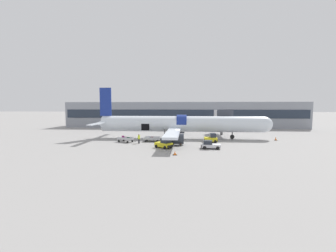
{
  "coord_description": "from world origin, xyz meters",
  "views": [
    {
      "loc": [
        0.84,
        -43.7,
        6.96
      ],
      "look_at": [
        -2.87,
        1.89,
        2.97
      ],
      "focal_mm": 24.0,
      "sensor_mm": 36.0,
      "label": 1
    }
  ],
  "objects_px": {
    "baggage_tug_lead": "(164,144)",
    "baggage_cart_queued": "(126,139)",
    "baggage_cart_loading": "(152,139)",
    "ground_crew_loader_a": "(139,139)",
    "baggage_tug_mid": "(211,139)",
    "ground_crew_driver": "(165,137)",
    "baggage_tug_rear": "(210,145)",
    "ground_crew_loader_b": "(173,136)",
    "airplane": "(179,124)"
  },
  "relations": [
    {
      "from": "baggage_tug_lead",
      "to": "baggage_cart_queued",
      "type": "height_order",
      "value": "baggage_tug_lead"
    },
    {
      "from": "baggage_tug_lead",
      "to": "baggage_cart_loading",
      "type": "height_order",
      "value": "baggage_tug_lead"
    },
    {
      "from": "baggage_cart_queued",
      "to": "ground_crew_loader_a",
      "type": "distance_m",
      "value": 3.18
    },
    {
      "from": "ground_crew_loader_a",
      "to": "baggage_cart_queued",
      "type": "bearing_deg",
      "value": 155.56
    },
    {
      "from": "baggage_tug_mid",
      "to": "ground_crew_driver",
      "type": "xyz_separation_m",
      "value": [
        -8.93,
        -0.1,
        0.12
      ]
    },
    {
      "from": "baggage_tug_rear",
      "to": "baggage_cart_queued",
      "type": "height_order",
      "value": "baggage_tug_rear"
    },
    {
      "from": "baggage_tug_rear",
      "to": "ground_crew_loader_b",
      "type": "relative_size",
      "value": 1.82
    },
    {
      "from": "baggage_tug_rear",
      "to": "baggage_cart_queued",
      "type": "distance_m",
      "value": 16.65
    },
    {
      "from": "ground_crew_driver",
      "to": "baggage_cart_queued",
      "type": "bearing_deg",
      "value": -172.75
    },
    {
      "from": "baggage_tug_rear",
      "to": "baggage_cart_queued",
      "type": "xyz_separation_m",
      "value": [
        -15.72,
        5.49,
        -0.05
      ]
    },
    {
      "from": "airplane",
      "to": "baggage_tug_lead",
      "type": "xyz_separation_m",
      "value": [
        -2.16,
        -11.5,
        -2.36
      ]
    },
    {
      "from": "airplane",
      "to": "baggage_cart_loading",
      "type": "xyz_separation_m",
      "value": [
        -5.22,
        -4.73,
        -2.61
      ]
    },
    {
      "from": "baggage_cart_loading",
      "to": "ground_crew_driver",
      "type": "bearing_deg",
      "value": -4.42
    },
    {
      "from": "baggage_tug_lead",
      "to": "ground_crew_driver",
      "type": "relative_size",
      "value": 1.96
    },
    {
      "from": "airplane",
      "to": "baggage_tug_mid",
      "type": "height_order",
      "value": "airplane"
    },
    {
      "from": "ground_crew_driver",
      "to": "baggage_tug_lead",
      "type": "bearing_deg",
      "value": -86.34
    },
    {
      "from": "baggage_cart_loading",
      "to": "ground_crew_loader_b",
      "type": "height_order",
      "value": "ground_crew_loader_b"
    },
    {
      "from": "airplane",
      "to": "ground_crew_driver",
      "type": "relative_size",
      "value": 23.17
    },
    {
      "from": "ground_crew_loader_a",
      "to": "ground_crew_loader_b",
      "type": "relative_size",
      "value": 0.97
    },
    {
      "from": "ground_crew_loader_b",
      "to": "airplane",
      "type": "bearing_deg",
      "value": 72.57
    },
    {
      "from": "baggage_cart_queued",
      "to": "ground_crew_driver",
      "type": "xyz_separation_m",
      "value": [
        7.68,
        0.98,
        0.32
      ]
    },
    {
      "from": "ground_crew_loader_a",
      "to": "ground_crew_loader_b",
      "type": "xyz_separation_m",
      "value": [
        6.16,
        3.32,
        0.03
      ]
    },
    {
      "from": "ground_crew_loader_a",
      "to": "ground_crew_driver",
      "type": "height_order",
      "value": "ground_crew_loader_a"
    },
    {
      "from": "ground_crew_loader_a",
      "to": "baggage_tug_mid",
      "type": "bearing_deg",
      "value": 9.85
    },
    {
      "from": "baggage_tug_rear",
      "to": "ground_crew_loader_a",
      "type": "bearing_deg",
      "value": 161.98
    },
    {
      "from": "ground_crew_loader_b",
      "to": "ground_crew_driver",
      "type": "height_order",
      "value": "ground_crew_loader_b"
    },
    {
      "from": "airplane",
      "to": "baggage_tug_mid",
      "type": "bearing_deg",
      "value": -37.32
    },
    {
      "from": "baggage_tug_mid",
      "to": "baggage_tug_lead",
      "type": "bearing_deg",
      "value": -141.94
    },
    {
      "from": "airplane",
      "to": "ground_crew_loader_a",
      "type": "xyz_separation_m",
      "value": [
        -7.39,
        -7.22,
        -2.15
      ]
    },
    {
      "from": "baggage_cart_loading",
      "to": "baggage_cart_queued",
      "type": "xyz_separation_m",
      "value": [
        -5.05,
        -1.18,
        0.09
      ]
    },
    {
      "from": "baggage_tug_rear",
      "to": "baggage_tug_lead",
      "type": "bearing_deg",
      "value": -179.25
    },
    {
      "from": "baggage_cart_queued",
      "to": "baggage_tug_mid",
      "type": "bearing_deg",
      "value": 3.7
    },
    {
      "from": "baggage_tug_lead",
      "to": "ground_crew_loader_b",
      "type": "xyz_separation_m",
      "value": [
        0.94,
        7.6,
        0.24
      ]
    },
    {
      "from": "baggage_tug_mid",
      "to": "ground_crew_loader_b",
      "type": "height_order",
      "value": "ground_crew_loader_b"
    },
    {
      "from": "baggage_tug_lead",
      "to": "baggage_cart_loading",
      "type": "relative_size",
      "value": 0.8
    },
    {
      "from": "ground_crew_loader_b",
      "to": "baggage_tug_rear",
      "type": "bearing_deg",
      "value": -48.3
    },
    {
      "from": "airplane",
      "to": "ground_crew_loader_b",
      "type": "xyz_separation_m",
      "value": [
        -1.23,
        -3.91,
        -2.12
      ]
    },
    {
      "from": "airplane",
      "to": "baggage_tug_lead",
      "type": "height_order",
      "value": "airplane"
    },
    {
      "from": "baggage_tug_lead",
      "to": "baggage_cart_queued",
      "type": "distance_m",
      "value": 9.85
    },
    {
      "from": "baggage_tug_rear",
      "to": "ground_crew_driver",
      "type": "xyz_separation_m",
      "value": [
        -8.04,
        6.47,
        0.27
      ]
    },
    {
      "from": "baggage_cart_loading",
      "to": "ground_crew_loader_a",
      "type": "relative_size",
      "value": 2.31
    },
    {
      "from": "baggage_tug_lead",
      "to": "baggage_cart_queued",
      "type": "xyz_separation_m",
      "value": [
        -8.11,
        5.59,
        -0.16
      ]
    },
    {
      "from": "baggage_cart_loading",
      "to": "baggage_tug_mid",
      "type": "bearing_deg",
      "value": -0.52
    },
    {
      "from": "baggage_tug_mid",
      "to": "baggage_cart_queued",
      "type": "bearing_deg",
      "value": -176.3
    },
    {
      "from": "baggage_tug_rear",
      "to": "baggage_cart_loading",
      "type": "bearing_deg",
      "value": 148.0
    },
    {
      "from": "airplane",
      "to": "ground_crew_loader_a",
      "type": "distance_m",
      "value": 10.56
    },
    {
      "from": "baggage_tug_mid",
      "to": "baggage_tug_rear",
      "type": "distance_m",
      "value": 6.63
    },
    {
      "from": "airplane",
      "to": "baggage_cart_loading",
      "type": "height_order",
      "value": "airplane"
    },
    {
      "from": "baggage_cart_queued",
      "to": "ground_crew_loader_a",
      "type": "xyz_separation_m",
      "value": [
        2.88,
        -1.31,
        0.37
      ]
    },
    {
      "from": "baggage_tug_rear",
      "to": "baggage_cart_loading",
      "type": "xyz_separation_m",
      "value": [
        -10.67,
        6.67,
        -0.14
      ]
    }
  ]
}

